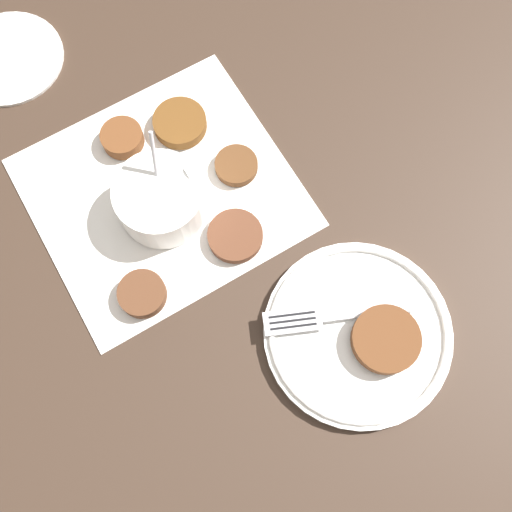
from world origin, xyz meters
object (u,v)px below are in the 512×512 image
(fork, at_px, (323,317))
(serving_plate, at_px, (358,333))
(sauce_bowl, at_px, (160,198))
(extra_saucer, at_px, (8,57))
(fritter_on_plate, at_px, (386,339))

(fork, bearing_deg, serving_plate, -52.75)
(sauce_bowl, height_order, serving_plate, sauce_bowl)
(fork, xyz_separation_m, extra_saucer, (-0.17, 0.55, -0.02))
(fritter_on_plate, xyz_separation_m, fork, (-0.05, 0.06, -0.01))
(sauce_bowl, relative_size, fritter_on_plate, 1.51)
(fritter_on_plate, distance_m, fork, 0.08)
(serving_plate, xyz_separation_m, fritter_on_plate, (0.02, -0.02, 0.02))
(sauce_bowl, distance_m, fritter_on_plate, 0.33)
(sauce_bowl, xyz_separation_m, extra_saucer, (-0.08, 0.31, -0.03))
(fritter_on_plate, height_order, fork, fritter_on_plate)
(extra_saucer, bearing_deg, fork, -73.04)
(sauce_bowl, bearing_deg, extra_saucer, 103.67)
(serving_plate, xyz_separation_m, fork, (-0.03, 0.04, 0.01))
(serving_plate, height_order, fritter_on_plate, fritter_on_plate)
(sauce_bowl, distance_m, serving_plate, 0.30)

